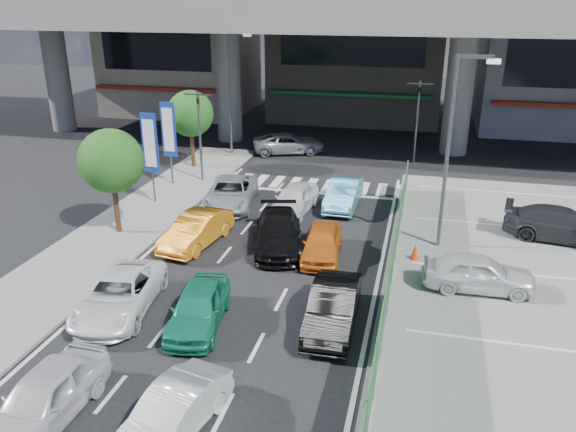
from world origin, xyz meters
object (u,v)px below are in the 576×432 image
(taxi_orange_right, at_px, (322,243))
(crossing_wagon_silver, at_px, (288,143))
(tree_near, at_px, (111,161))
(parked_sedan_white, at_px, (479,273))
(taxi_teal_mid, at_px, (198,307))
(hatch_black_mid_right, at_px, (333,307))
(street_lamp_right, at_px, (454,138))
(sedan_black_mid, at_px, (278,233))
(wagon_silver_front_left, at_px, (231,193))
(taxi_orange_left, at_px, (197,230))
(signboard_far, at_px, (169,132))
(street_lamp_left, at_px, (232,83))
(sedan_white_front_mid, at_px, (294,199))
(traffic_light_left, at_px, (199,114))
(parked_sedan_dgrey, at_px, (563,225))
(traffic_light_right, at_px, (419,101))
(signboard_near, at_px, (150,146))
(tree_far, at_px, (190,114))
(sedan_white_mid_left, at_px, (119,294))
(hatch_white_back_mid, at_px, (172,413))
(traffic_cone, at_px, (415,251))
(kei_truck_front_right, at_px, (344,194))
(van_white_back_left, at_px, (44,397))

(taxi_orange_right, xyz_separation_m, crossing_wagon_silver, (-5.26, 15.60, 0.02))
(tree_near, height_order, parked_sedan_white, tree_near)
(taxi_teal_mid, distance_m, hatch_black_mid_right, 4.34)
(street_lamp_right, height_order, crossing_wagon_silver, street_lamp_right)
(sedan_black_mid, relative_size, wagon_silver_front_left, 0.96)
(taxi_orange_left, bearing_deg, taxi_orange_right, 9.49)
(street_lamp_right, height_order, signboard_far, street_lamp_right)
(street_lamp_right, distance_m, wagon_silver_front_left, 11.52)
(street_lamp_left, distance_m, signboard_far, 7.32)
(sedan_white_front_mid, height_order, parked_sedan_white, parked_sedan_white)
(traffic_light_left, height_order, parked_sedan_dgrey, traffic_light_left)
(traffic_light_right, relative_size, taxi_teal_mid, 1.32)
(signboard_near, distance_m, wagon_silver_front_left, 4.62)
(sedan_black_mid, xyz_separation_m, parked_sedan_white, (7.98, -1.90, 0.04))
(tree_far, height_order, parked_sedan_dgrey, tree_far)
(street_lamp_right, distance_m, taxi_teal_mid, 12.03)
(sedan_white_mid_left, height_order, taxi_teal_mid, taxi_teal_mid)
(hatch_white_back_mid, height_order, parked_sedan_dgrey, parked_sedan_dgrey)
(traffic_light_left, distance_m, tree_near, 8.06)
(traffic_light_right, relative_size, street_lamp_left, 0.65)
(sedan_white_mid_left, xyz_separation_m, taxi_orange_right, (5.86, 5.83, -0.01))
(signboard_near, distance_m, crossing_wagon_silver, 12.40)
(wagon_silver_front_left, bearing_deg, street_lamp_right, -23.29)
(sedan_white_mid_left, xyz_separation_m, traffic_cone, (9.57, 6.43, -0.25))
(street_lamp_right, height_order, parked_sedan_white, street_lamp_right)
(sedan_white_mid_left, height_order, sedan_black_mid, sedan_black_mid)
(tree_near, height_order, hatch_white_back_mid, tree_near)
(street_lamp_right, distance_m, parked_sedan_dgrey, 6.71)
(traffic_light_left, distance_m, kei_truck_front_right, 9.35)
(sedan_white_front_mid, bearing_deg, traffic_light_left, 156.61)
(wagon_silver_front_left, distance_m, parked_sedan_dgrey, 15.51)
(traffic_light_right, xyz_separation_m, wagon_silver_front_left, (-8.78, -10.38, -3.25))
(parked_sedan_white, bearing_deg, taxi_orange_left, 80.86)
(tree_far, bearing_deg, traffic_cone, -36.14)
(tree_far, bearing_deg, traffic_light_left, -57.38)
(traffic_light_right, bearing_deg, taxi_orange_left, -119.32)
(hatch_black_mid_right, distance_m, taxi_orange_right, 5.17)
(wagon_silver_front_left, bearing_deg, sedan_white_mid_left, -100.43)
(signboard_far, xyz_separation_m, sedan_white_front_mid, (7.67, -2.51, -2.37))
(wagon_silver_front_left, bearing_deg, van_white_back_left, -96.92)
(hatch_white_back_mid, relative_size, sedan_white_front_mid, 0.91)
(taxi_orange_left, relative_size, traffic_cone, 6.14)
(street_lamp_left, relative_size, hatch_white_back_mid, 2.16)
(hatch_white_back_mid, height_order, taxi_orange_right, taxi_orange_right)
(tree_near, distance_m, van_white_back_left, 12.36)
(crossing_wagon_silver, height_order, parked_sedan_dgrey, parked_sedan_dgrey)
(tree_near, xyz_separation_m, wagon_silver_front_left, (3.72, 4.62, -2.70))
(signboard_far, bearing_deg, taxi_teal_mid, -62.02)
(van_white_back_left, xyz_separation_m, sedan_white_mid_left, (-0.87, 5.19, -0.04))
(traffic_light_right, xyz_separation_m, taxi_orange_left, (-8.59, -15.30, -3.25))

